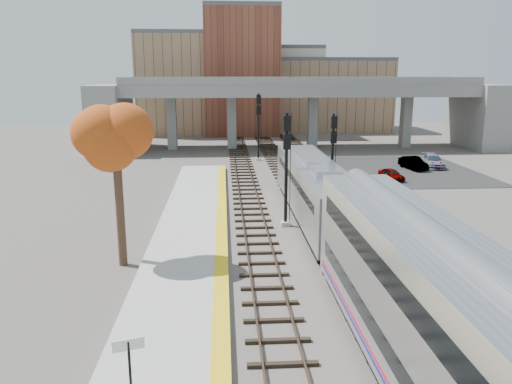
{
  "coord_description": "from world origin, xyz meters",
  "views": [
    {
      "loc": [
        -5.14,
        -22.6,
        9.86
      ],
      "look_at": [
        -3.11,
        8.42,
        2.5
      ],
      "focal_mm": 35.0,
      "sensor_mm": 36.0,
      "label": 1
    }
  ],
  "objects_px": {
    "coach": "(485,378)",
    "signal_mast_mid": "(332,161)",
    "locomotive": "(314,188)",
    "car_a": "(391,174)",
    "signal_mast_near": "(286,170)",
    "tree": "(115,139)",
    "car_b": "(413,163)",
    "signal_mast_far": "(258,127)",
    "car_c": "(433,161)"
  },
  "relations": [
    {
      "from": "signal_mast_near",
      "to": "coach",
      "type": "bearing_deg",
      "value": -84.41
    },
    {
      "from": "coach",
      "to": "signal_mast_mid",
      "type": "height_order",
      "value": "signal_mast_mid"
    },
    {
      "from": "locomotive",
      "to": "car_b",
      "type": "relative_size",
      "value": 4.73
    },
    {
      "from": "signal_mast_near",
      "to": "signal_mast_mid",
      "type": "distance_m",
      "value": 6.41
    },
    {
      "from": "coach",
      "to": "signal_mast_near",
      "type": "relative_size",
      "value": 3.35
    },
    {
      "from": "locomotive",
      "to": "car_a",
      "type": "height_order",
      "value": "locomotive"
    },
    {
      "from": "car_b",
      "to": "coach",
      "type": "bearing_deg",
      "value": -118.4
    },
    {
      "from": "signal_mast_mid",
      "to": "tree",
      "type": "distance_m",
      "value": 17.89
    },
    {
      "from": "car_b",
      "to": "tree",
      "type": "bearing_deg",
      "value": -144.41
    },
    {
      "from": "signal_mast_near",
      "to": "car_a",
      "type": "distance_m",
      "value": 18.59
    },
    {
      "from": "locomotive",
      "to": "car_a",
      "type": "bearing_deg",
      "value": 52.65
    },
    {
      "from": "car_c",
      "to": "coach",
      "type": "bearing_deg",
      "value": -102.34
    },
    {
      "from": "coach",
      "to": "signal_mast_near",
      "type": "xyz_separation_m",
      "value": [
        -2.1,
        21.44,
        0.98
      ]
    },
    {
      "from": "coach",
      "to": "car_b",
      "type": "xyz_separation_m",
      "value": [
        13.87,
        40.67,
        -2.09
      ]
    },
    {
      "from": "signal_mast_far",
      "to": "tree",
      "type": "relative_size",
      "value": 0.86
    },
    {
      "from": "signal_mast_near",
      "to": "car_b",
      "type": "distance_m",
      "value": 25.19
    },
    {
      "from": "car_a",
      "to": "car_c",
      "type": "height_order",
      "value": "car_c"
    },
    {
      "from": "coach",
      "to": "car_a",
      "type": "bearing_deg",
      "value": 74.58
    },
    {
      "from": "signal_mast_far",
      "to": "car_b",
      "type": "relative_size",
      "value": 1.92
    },
    {
      "from": "car_a",
      "to": "car_c",
      "type": "bearing_deg",
      "value": 28.59
    },
    {
      "from": "coach",
      "to": "car_c",
      "type": "height_order",
      "value": "coach"
    },
    {
      "from": "signal_mast_near",
      "to": "signal_mast_mid",
      "type": "relative_size",
      "value": 1.06
    },
    {
      "from": "signal_mast_far",
      "to": "signal_mast_near",
      "type": "bearing_deg",
      "value": -90.0
    },
    {
      "from": "car_a",
      "to": "locomotive",
      "type": "bearing_deg",
      "value": -142.22
    },
    {
      "from": "tree",
      "to": "car_b",
      "type": "distance_m",
      "value": 36.54
    },
    {
      "from": "locomotive",
      "to": "car_a",
      "type": "distance_m",
      "value": 16.18
    },
    {
      "from": "tree",
      "to": "signal_mast_far",
      "type": "bearing_deg",
      "value": 73.65
    },
    {
      "from": "car_a",
      "to": "signal_mast_far",
      "type": "bearing_deg",
      "value": 120.03
    },
    {
      "from": "locomotive",
      "to": "tree",
      "type": "distance_m",
      "value": 14.45
    },
    {
      "from": "car_c",
      "to": "signal_mast_far",
      "type": "bearing_deg",
      "value": 172.42
    },
    {
      "from": "locomotive",
      "to": "tree",
      "type": "height_order",
      "value": "tree"
    },
    {
      "from": "signal_mast_far",
      "to": "tree",
      "type": "xyz_separation_m",
      "value": [
        -9.44,
        -32.18,
        2.75
      ]
    },
    {
      "from": "tree",
      "to": "car_a",
      "type": "bearing_deg",
      "value": 43.58
    },
    {
      "from": "tree",
      "to": "car_b",
      "type": "height_order",
      "value": "tree"
    },
    {
      "from": "signal_mast_mid",
      "to": "car_a",
      "type": "distance_m",
      "value": 12.26
    },
    {
      "from": "locomotive",
      "to": "signal_mast_mid",
      "type": "bearing_deg",
      "value": 61.92
    },
    {
      "from": "locomotive",
      "to": "signal_mast_mid",
      "type": "height_order",
      "value": "signal_mast_mid"
    },
    {
      "from": "locomotive",
      "to": "signal_mast_far",
      "type": "height_order",
      "value": "signal_mast_far"
    },
    {
      "from": "locomotive",
      "to": "car_c",
      "type": "bearing_deg",
      "value": 49.31
    },
    {
      "from": "signal_mast_near",
      "to": "car_a",
      "type": "bearing_deg",
      "value": 49.64
    },
    {
      "from": "signal_mast_far",
      "to": "signal_mast_mid",
      "type": "bearing_deg",
      "value": -78.92
    },
    {
      "from": "car_c",
      "to": "car_b",
      "type": "bearing_deg",
      "value": -148.57
    },
    {
      "from": "signal_mast_near",
      "to": "car_c",
      "type": "xyz_separation_m",
      "value": [
        18.54,
        20.28,
        -3.07
      ]
    },
    {
      "from": "signal_mast_mid",
      "to": "signal_mast_near",
      "type": "bearing_deg",
      "value": -129.83
    },
    {
      "from": "coach",
      "to": "tree",
      "type": "distance_m",
      "value": 19.42
    },
    {
      "from": "car_a",
      "to": "car_b",
      "type": "distance_m",
      "value": 6.69
    },
    {
      "from": "signal_mast_far",
      "to": "car_a",
      "type": "distance_m",
      "value": 17.14
    },
    {
      "from": "signal_mast_far",
      "to": "car_b",
      "type": "height_order",
      "value": "signal_mast_far"
    },
    {
      "from": "signal_mast_near",
      "to": "car_c",
      "type": "distance_m",
      "value": 27.65
    },
    {
      "from": "locomotive",
      "to": "coach",
      "type": "relative_size",
      "value": 0.76
    }
  ]
}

